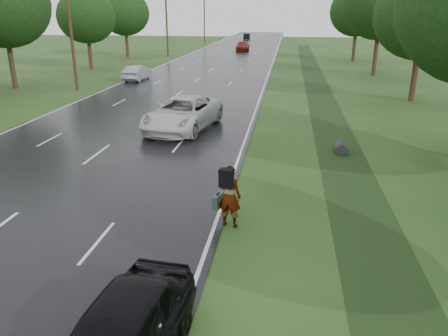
% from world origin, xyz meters
% --- Properties ---
extents(road, '(14.00, 180.00, 0.04)m').
position_xyz_m(road, '(0.00, 45.00, 0.02)').
color(road, black).
rests_on(road, ground).
extents(edge_stripe_east, '(0.12, 180.00, 0.01)m').
position_xyz_m(edge_stripe_east, '(6.75, 45.00, 0.04)').
color(edge_stripe_east, silver).
rests_on(edge_stripe_east, road).
extents(edge_stripe_west, '(0.12, 180.00, 0.01)m').
position_xyz_m(edge_stripe_west, '(-6.75, 45.00, 0.04)').
color(edge_stripe_west, silver).
rests_on(edge_stripe_west, road).
extents(center_line, '(0.12, 180.00, 0.01)m').
position_xyz_m(center_line, '(0.00, 45.00, 0.04)').
color(center_line, silver).
rests_on(center_line, road).
extents(drainage_ditch, '(2.20, 120.00, 0.56)m').
position_xyz_m(drainage_ditch, '(11.50, 18.71, 0.04)').
color(drainage_ditch, '#213313').
rests_on(drainage_ditch, ground).
extents(utility_pole_mid, '(1.60, 0.26, 10.00)m').
position_xyz_m(utility_pole_mid, '(-9.20, 25.00, 5.20)').
color(utility_pole_mid, '#3B2418').
rests_on(utility_pole_mid, ground).
extents(utility_pole_far, '(1.60, 0.26, 10.00)m').
position_xyz_m(utility_pole_far, '(-9.20, 55.00, 5.20)').
color(utility_pole_far, '#3B2418').
rests_on(utility_pole_far, ground).
extents(utility_pole_distant, '(1.60, 0.26, 10.00)m').
position_xyz_m(utility_pole_distant, '(-9.20, 85.00, 5.20)').
color(utility_pole_distant, '#3B2418').
rests_on(utility_pole_distant, ground).
extents(tree_east_c, '(7.00, 7.00, 9.29)m').
position_xyz_m(tree_east_c, '(18.20, 24.00, 6.14)').
color(tree_east_c, '#3B2418').
rests_on(tree_east_c, ground).
extents(tree_east_d, '(8.00, 8.00, 10.76)m').
position_xyz_m(tree_east_d, '(17.80, 38.00, 7.15)').
color(tree_east_d, '#3B2418').
rests_on(tree_east_d, ground).
extents(tree_east_f, '(7.20, 7.20, 9.62)m').
position_xyz_m(tree_east_f, '(17.50, 52.00, 6.37)').
color(tree_east_f, '#3B2418').
rests_on(tree_east_f, ground).
extents(tree_west_c, '(7.80, 7.80, 10.43)m').
position_xyz_m(tree_west_c, '(-15.00, 25.00, 6.92)').
color(tree_west_c, '#3B2418').
rests_on(tree_west_c, ground).
extents(tree_west_d, '(6.60, 6.60, 8.80)m').
position_xyz_m(tree_west_d, '(-14.20, 39.00, 5.82)').
color(tree_west_d, '#3B2418').
rests_on(tree_west_d, ground).
extents(tree_west_f, '(7.00, 7.00, 9.29)m').
position_xyz_m(tree_west_f, '(-14.80, 53.00, 6.14)').
color(tree_west_f, '#3B2418').
rests_on(tree_west_f, ground).
extents(pedestrian, '(0.97, 0.96, 2.03)m').
position_xyz_m(pedestrian, '(7.17, 1.67, 1.05)').
color(pedestrian, '#A5998C').
rests_on(pedestrian, ground).
extents(white_pickup, '(4.07, 6.94, 1.81)m').
position_xyz_m(white_pickup, '(3.00, 13.14, 0.95)').
color(white_pickup, silver).
rests_on(white_pickup, road).
extents(silver_sedan, '(1.69, 4.42, 1.44)m').
position_xyz_m(silver_sedan, '(-5.80, 30.97, 0.76)').
color(silver_sedan, '#93969B').
rests_on(silver_sedan, road).
extents(far_car_red, '(2.26, 5.25, 1.51)m').
position_xyz_m(far_car_red, '(1.00, 65.59, 0.79)').
color(far_car_red, maroon).
rests_on(far_car_red, road).
extents(far_car_dark, '(1.75, 4.38, 1.42)m').
position_xyz_m(far_car_dark, '(-1.19, 96.44, 0.75)').
color(far_car_dark, black).
rests_on(far_car_dark, road).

